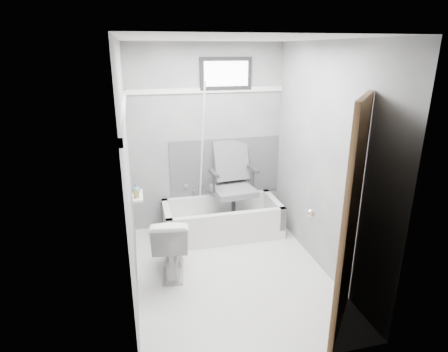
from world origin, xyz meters
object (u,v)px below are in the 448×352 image
object	(u,v)px
office_chair	(234,185)
toilet	(171,244)
soap_bottle_b	(136,188)
bathtub	(222,218)
door	(403,235)
soap_bottle_a	(136,193)

from	to	relation	value
office_chair	toilet	size ratio (longest dim) A/B	1.54
toilet	soap_bottle_b	world-z (taller)	soap_bottle_b
bathtub	door	bearing A→B (deg)	-68.63
toilet	soap_bottle_b	xyz separation A→B (m)	(-0.32, 0.11, 0.62)
toilet	soap_bottle_b	distance (m)	0.71
bathtub	toilet	xyz separation A→B (m)	(-0.74, -0.74, 0.13)
soap_bottle_b	soap_bottle_a	bearing A→B (deg)	-90.09
office_chair	toilet	bearing A→B (deg)	-144.60
door	soap_bottle_a	xyz separation A→B (m)	(-1.92, 1.43, -0.03)
toilet	soap_bottle_a	size ratio (longest dim) A/B	7.10
bathtub	soap_bottle_a	world-z (taller)	soap_bottle_a
office_chair	door	xyz separation A→B (m)	(0.70, -2.25, 0.35)
bathtub	door	world-z (taller)	door
office_chair	door	bearing A→B (deg)	-78.58
office_chair	soap_bottle_a	bearing A→B (deg)	-151.90
bathtub	door	xyz separation A→B (m)	(0.86, -2.21, 0.79)
office_chair	soap_bottle_b	bearing A→B (deg)	-156.67
bathtub	toilet	bearing A→B (deg)	-134.69
door	soap_bottle_a	bearing A→B (deg)	143.23
toilet	soap_bottle_a	distance (m)	0.71
door	office_chair	bearing A→B (deg)	107.25
office_chair	soap_bottle_b	world-z (taller)	office_chair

